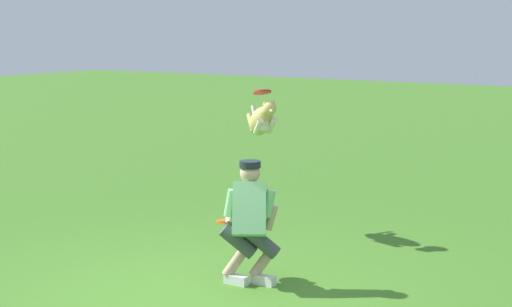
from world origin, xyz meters
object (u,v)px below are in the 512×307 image
object	(u,v)px
frisbee_flying	(262,92)
person	(250,219)
frisbee_held	(229,220)
dog	(262,121)

from	to	relation	value
frisbee_flying	person	bearing A→B (deg)	119.05
person	frisbee_held	bearing A→B (deg)	38.35
person	frisbee_held	world-z (taller)	person
frisbee_flying	frisbee_held	distance (m)	2.11
frisbee_held	frisbee_flying	bearing A→B (deg)	-69.29
frisbee_held	person	bearing A→B (deg)	159.19
person	frisbee_flying	distance (m)	2.30
dog	frisbee_flying	xyz separation A→B (m)	(-0.13, 0.21, 0.38)
person	frisbee_flying	xyz separation A→B (m)	(0.97, -1.74, 1.15)
dog	frisbee_held	xyz separation A→B (m)	(-0.74, 1.82, -0.85)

